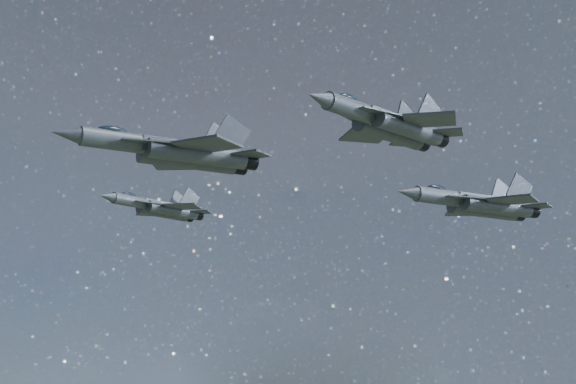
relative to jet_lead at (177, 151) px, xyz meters
name	(u,v)px	position (x,y,z in m)	size (l,w,h in m)	color
jet_lead	(177,151)	(0.00, 0.00, 0.00)	(19.90, 14.00, 5.03)	#373E45
jet_left	(160,208)	(5.71, 24.57, -0.40)	(14.95, 9.83, 3.84)	#373E45
jet_right	(389,124)	(9.65, -21.21, -1.93)	(15.09, 9.99, 3.85)	#373E45
jet_slot	(480,204)	(35.52, 2.58, -1.45)	(19.40, 13.62, 4.90)	#373E45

